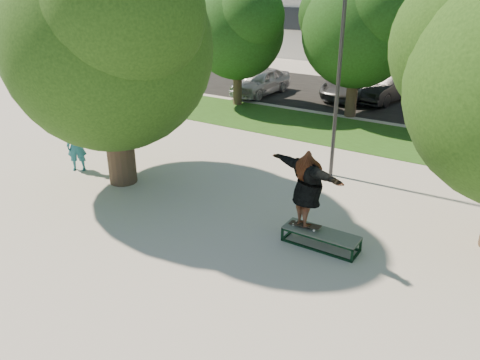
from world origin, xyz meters
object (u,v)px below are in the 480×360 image
Objects in this scene: car_dark at (387,87)px; tree_left at (108,33)px; lamppost at (339,77)px; bystander at (76,146)px; car_grey at (357,84)px; grind_box at (321,239)px; car_silver_a at (261,81)px.

tree_left is at bearing -93.45° from car_dark.
lamppost is 3.61× the size of bystander.
lamppost reaches higher than car_grey.
bystander is at bearing -174.15° from tree_left.
lamppost is 3.39× the size of grind_box.
car_grey is at bearing 105.83° from lamppost.
tree_left is 3.95× the size of grind_box.
bystander reaches higher than car_silver_a.
lamppost reaches higher than bystander.
car_grey is at bearing 26.93° from car_silver_a.
bystander is (-1.85, -0.19, -3.57)m from tree_left.
lamppost is 11.69m from car_silver_a.
tree_left is 1.41× the size of car_grey.
lamppost is at bearing -67.67° from car_grey.
car_grey is (4.64, 2.08, -0.00)m from car_silver_a.
tree_left is 6.70m from lamppost.
grind_box is 0.36× the size of car_grey.
tree_left is at bearing -143.58° from lamppost.
tree_left reaches higher than bystander.
car_dark is at bearing 31.93° from bystander.
grind_box is 15.45m from car_grey.
car_grey is (2.29, 14.49, -3.72)m from tree_left.
lamppost is 1.21× the size of car_grey.
car_silver_a is (-0.50, 12.59, -0.14)m from bystander.
bystander is (-7.14, -4.09, -2.30)m from lamppost.
grind_box is at bearing -66.56° from car_grey.
tree_left reaches higher than car_dark.
grind_box is 0.40× the size of car_dark.
car_silver_a is at bearing 131.94° from lamppost.
bystander is 0.41× the size of car_silver_a.
car_grey is at bearing 81.01° from tree_left.
lamppost is at bearing -7.32° from bystander.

